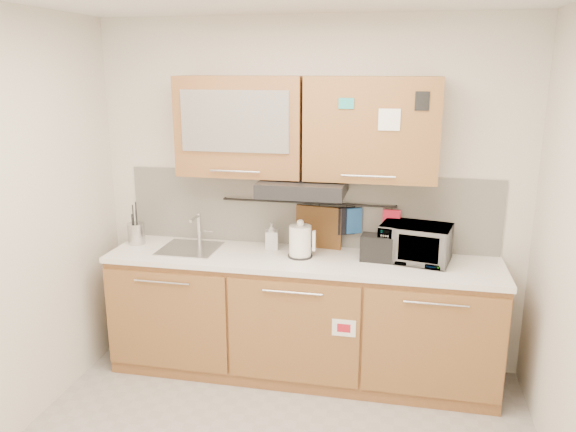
% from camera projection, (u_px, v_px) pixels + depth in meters
% --- Properties ---
extents(wall_back, '(3.20, 0.00, 3.20)m').
position_uv_depth(wall_back, '(309.00, 196.00, 4.22)').
color(wall_back, silver).
rests_on(wall_back, ground).
extents(base_cabinet, '(2.80, 0.64, 0.88)m').
position_uv_depth(base_cabinet, '(301.00, 323.00, 4.15)').
color(base_cabinet, '#986235').
rests_on(base_cabinet, floor).
extents(countertop, '(2.82, 0.62, 0.04)m').
position_uv_depth(countertop, '(301.00, 260.00, 4.02)').
color(countertop, white).
rests_on(countertop, base_cabinet).
extents(backsplash, '(2.80, 0.02, 0.56)m').
position_uv_depth(backsplash, '(308.00, 209.00, 4.23)').
color(backsplash, silver).
rests_on(backsplash, countertop).
extents(upper_cabinets, '(1.82, 0.37, 0.70)m').
position_uv_depth(upper_cabinets, '(305.00, 127.00, 3.91)').
color(upper_cabinets, '#986235').
rests_on(upper_cabinets, wall_back).
extents(range_hood, '(0.60, 0.46, 0.10)m').
position_uv_depth(range_hood, '(303.00, 187.00, 3.95)').
color(range_hood, black).
rests_on(range_hood, upper_cabinets).
extents(sink, '(0.42, 0.40, 0.26)m').
position_uv_depth(sink, '(190.00, 248.00, 4.20)').
color(sink, silver).
rests_on(sink, countertop).
extents(utensil_rail, '(1.30, 0.02, 0.02)m').
position_uv_depth(utensil_rail, '(308.00, 203.00, 4.18)').
color(utensil_rail, black).
rests_on(utensil_rail, backsplash).
extents(utensil_crock, '(0.15, 0.15, 0.33)m').
position_uv_depth(utensil_crock, '(136.00, 233.00, 4.31)').
color(utensil_crock, '#B7B7BC').
rests_on(utensil_crock, countertop).
extents(kettle, '(0.20, 0.18, 0.28)m').
position_uv_depth(kettle, '(300.00, 242.00, 4.00)').
color(kettle, white).
rests_on(kettle, countertop).
extents(toaster, '(0.25, 0.16, 0.18)m').
position_uv_depth(toaster, '(378.00, 248.00, 3.93)').
color(toaster, black).
rests_on(toaster, countertop).
extents(microwave, '(0.53, 0.41, 0.26)m').
position_uv_depth(microwave, '(415.00, 243.00, 3.91)').
color(microwave, '#999999').
rests_on(microwave, countertop).
extents(soap_bottle, '(0.11, 0.11, 0.21)m').
position_uv_depth(soap_bottle, '(272.00, 235.00, 4.19)').
color(soap_bottle, '#999999').
rests_on(soap_bottle, countertop).
extents(cutting_board, '(0.35, 0.07, 0.43)m').
position_uv_depth(cutting_board, '(319.00, 234.00, 4.21)').
color(cutting_board, brown).
rests_on(cutting_board, utensil_rail).
extents(oven_mitt, '(0.12, 0.07, 0.19)m').
position_uv_depth(oven_mitt, '(354.00, 221.00, 4.13)').
color(oven_mitt, '#1E4C8C').
rests_on(oven_mitt, utensil_rail).
extents(dark_pouch, '(0.13, 0.09, 0.20)m').
position_uv_depth(dark_pouch, '(346.00, 221.00, 4.14)').
color(dark_pouch, black).
rests_on(dark_pouch, utensil_rail).
extents(pot_holder, '(0.13, 0.02, 0.16)m').
position_uv_depth(pot_holder, '(391.00, 220.00, 4.07)').
color(pot_holder, red).
rests_on(pot_holder, utensil_rail).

